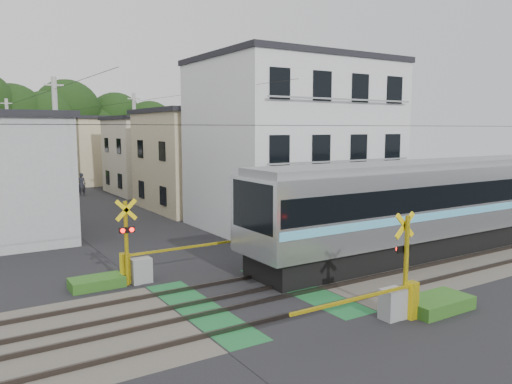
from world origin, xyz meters
TOP-DOWN VIEW (x-y plane):
  - ground at (0.00, 0.00)m, footprint 120.00×120.00m
  - track_bed at (0.00, 0.00)m, footprint 120.00×120.00m
  - commuter_train at (10.47, 1.20)m, footprint 19.61×3.09m
  - crossing_signal_near at (2.59, -3.65)m, footprint 4.74×0.65m
  - crossing_signal_far at (-2.59, 3.65)m, footprint 4.74×0.65m
  - apartment_block at (8.50, 9.49)m, footprint 10.20×8.36m
  - houses_row at (0.25, 25.92)m, footprint 22.07×31.35m
  - tree_hill at (-0.51, 47.97)m, footprint 40.00×13.64m
  - catenary at (6.00, 0.03)m, footprint 60.00×5.04m
  - utility_poles at (-1.05, 23.01)m, footprint 7.90×42.00m
  - pedestrian at (1.22, 28.69)m, footprint 0.78×0.61m
  - weed_patches at (1.76, -0.09)m, footprint 10.25×8.80m

SIDE VIEW (x-z plane):
  - ground at x=0.00m, z-range 0.00..0.00m
  - track_bed at x=0.00m, z-range -0.03..0.11m
  - weed_patches at x=1.76m, z-range -0.02..0.38m
  - crossing_signal_near at x=2.59m, z-range -0.83..2.25m
  - crossing_signal_far at x=-2.59m, z-range -0.83..2.25m
  - pedestrian at x=1.22m, z-range 0.00..1.90m
  - commuter_train at x=10.47m, z-range 0.12..4.19m
  - houses_row at x=0.25m, z-range -0.16..6.64m
  - catenary at x=6.00m, z-range 0.20..7.20m
  - utility_poles at x=-1.05m, z-range 0.08..8.08m
  - apartment_block at x=8.50m, z-range 0.01..9.31m
  - tree_hill at x=-0.51m, z-range -0.29..11.24m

